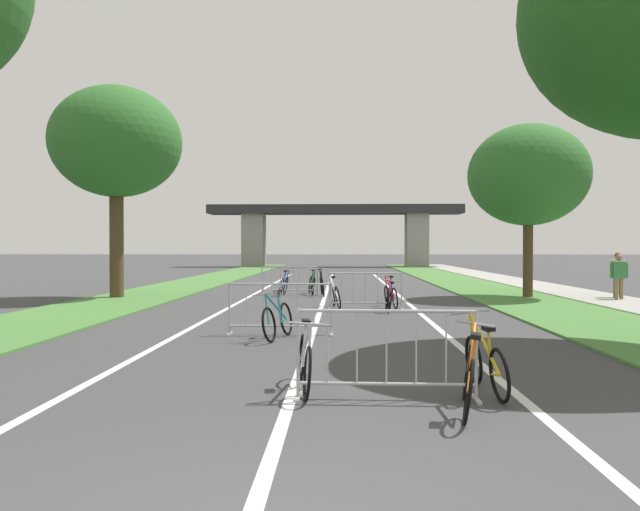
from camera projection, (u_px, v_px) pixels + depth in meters
name	position (u px, v px, depth m)	size (l,w,h in m)	color
grass_verge_left	(193.00, 284.00, 29.85)	(3.24, 63.87, 0.05)	#477A38
grass_verge_right	(467.00, 284.00, 29.40)	(3.24, 63.87, 0.05)	#477A38
sidewalk_path_right	(526.00, 284.00, 29.31)	(2.36, 63.87, 0.08)	#9E9B93
lane_stripe_center	(325.00, 297.00, 21.98)	(0.14, 36.95, 0.01)	silver
lane_stripe_right_lane	(401.00, 297.00, 21.89)	(0.14, 36.95, 0.01)	silver
lane_stripe_left_lane	(249.00, 297.00, 22.07)	(0.14, 36.95, 0.01)	silver
overpass_bridge	(335.00, 223.00, 56.22)	(22.82, 3.18, 5.58)	#2D2D30
tree_left_oak_near	(116.00, 143.00, 21.41)	(4.47, 4.47, 7.31)	#4C3823
tree_right_cypress_far	(528.00, 175.00, 21.59)	(4.14, 4.14, 6.05)	#4C3823
crowd_barrier_nearest	(386.00, 355.00, 7.22)	(2.13, 0.48, 1.05)	#ADADB2
crowd_barrier_second	(280.00, 309.00, 12.54)	(2.13, 0.44, 1.05)	#ADADB2
crowd_barrier_third	(365.00, 291.00, 17.74)	(2.14, 0.53, 1.05)	#ADADB2
crowd_barrier_fourth	(290.00, 281.00, 23.09)	(2.13, 0.46, 1.05)	#ADADB2
bicycle_yellow_0	(485.00, 364.00, 7.53)	(0.50, 1.61, 0.98)	black
bicycle_teal_1	(278.00, 320.00, 12.01)	(0.70, 1.67, 0.96)	black
bicycle_blue_2	(284.00, 285.00, 22.70)	(0.54, 1.68, 0.99)	black
bicycle_red_3	(391.00, 295.00, 18.24)	(0.54, 1.63, 0.95)	black
bicycle_purple_4	(389.00, 299.00, 17.16)	(0.48, 1.68, 0.88)	black
bicycle_green_5	(312.00, 284.00, 23.47)	(0.56, 1.68, 0.98)	black
bicycle_white_6	(335.00, 295.00, 18.13)	(0.62, 1.68, 1.00)	black
bicycle_orange_7	(469.00, 377.00, 6.67)	(0.61, 1.70, 0.94)	black
bicycle_black_8	(322.00, 285.00, 22.64)	(0.55, 1.70, 0.98)	black
bicycle_silver_9	(305.00, 362.00, 7.62)	(0.52, 1.61, 0.92)	black
pedestrian_pushing_bike	(619.00, 273.00, 20.22)	(0.56, 0.29, 1.54)	olive
pedestrian_in_red_jacket	(618.00, 271.00, 20.95)	(0.57, 0.34, 1.60)	#33723F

